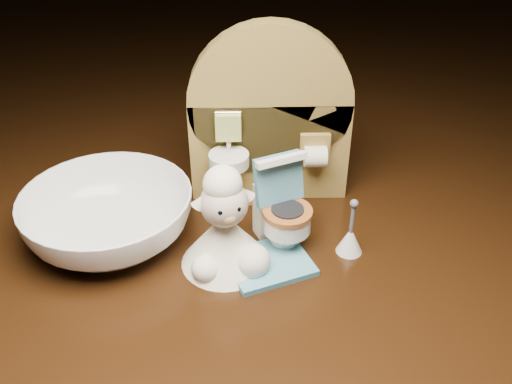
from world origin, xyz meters
TOP-DOWN VIEW (x-y plane):
  - backdrop_panel at (-0.00, 0.06)m, footprint 0.13×0.05m
  - toy_toilet at (0.01, 0.00)m, footprint 0.04×0.05m
  - bath_mat at (-0.00, -0.03)m, footprint 0.07×0.07m
  - toilet_brush at (0.06, -0.01)m, footprint 0.02×0.02m
  - plush_lamb at (-0.03, -0.03)m, footprint 0.06×0.06m
  - ceramic_bowl at (-0.12, 0.01)m, footprint 0.15×0.15m

SIDE VIEW (x-z plane):
  - bath_mat at x=0.00m, z-range 0.00..0.00m
  - toilet_brush at x=0.06m, z-range -0.01..0.04m
  - ceramic_bowl at x=-0.12m, z-range 0.00..0.04m
  - toy_toilet at x=0.01m, z-range -0.01..0.06m
  - plush_lamb at x=-0.03m, z-range -0.01..0.07m
  - backdrop_panel at x=0.00m, z-range -0.01..0.14m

